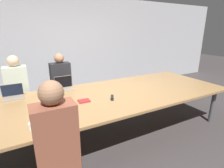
# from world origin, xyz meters

# --- Properties ---
(ground_plane) EXTENTS (24.00, 24.00, 0.00)m
(ground_plane) POSITION_xyz_m (0.00, 0.00, 0.00)
(ground_plane) COLOR #383333
(curtain_wall) EXTENTS (12.00, 0.06, 2.80)m
(curtain_wall) POSITION_xyz_m (0.00, 2.53, 1.40)
(curtain_wall) COLOR #ADADB2
(curtain_wall) RESTS_ON ground_plane
(conference_table) EXTENTS (4.55, 1.66, 0.77)m
(conference_table) POSITION_xyz_m (0.00, 0.00, 0.73)
(conference_table) COLOR #9E7547
(conference_table) RESTS_ON ground_plane
(laptop_far_left) EXTENTS (0.32, 0.25, 0.25)m
(laptop_far_left) POSITION_xyz_m (-1.47, 0.61, 0.84)
(laptop_far_left) COLOR gray
(laptop_far_left) RESTS_ON conference_table
(person_far_left) EXTENTS (0.40, 0.24, 1.43)m
(person_far_left) POSITION_xyz_m (-1.40, 1.06, 0.69)
(person_far_left) COLOR #2D2D38
(person_far_left) RESTS_ON ground_plane
(laptop_far_midleft) EXTENTS (0.32, 0.26, 0.26)m
(laptop_far_midleft) POSITION_xyz_m (-0.61, 0.66, 0.85)
(laptop_far_midleft) COLOR gray
(laptop_far_midleft) RESTS_ON conference_table
(person_far_midleft) EXTENTS (0.40, 0.24, 1.42)m
(person_far_midleft) POSITION_xyz_m (-0.58, 1.04, 0.69)
(person_far_midleft) COLOR #2D2D38
(person_far_midleft) RESTS_ON ground_plane
(cup_far_midleft) EXTENTS (0.08, 0.08, 0.08)m
(cup_far_midleft) POSITION_xyz_m (-0.84, 0.64, 0.81)
(cup_far_midleft) COLOR brown
(cup_far_midleft) RESTS_ON conference_table
(laptop_near_left) EXTENTS (0.34, 0.23, 0.23)m
(laptop_near_left) POSITION_xyz_m (-1.01, -0.60, 0.84)
(laptop_near_left) COLOR #B7B7BC
(laptop_near_left) RESTS_ON conference_table
(person_near_left) EXTENTS (0.40, 0.24, 1.45)m
(person_near_left) POSITION_xyz_m (-1.10, -1.05, 0.71)
(person_near_left) COLOR #2D2D38
(person_near_left) RESTS_ON ground_plane
(cup_near_left) EXTENTS (0.09, 0.09, 0.08)m
(cup_near_left) POSITION_xyz_m (-1.27, -0.59, 0.81)
(cup_near_left) COLOR white
(cup_near_left) RESTS_ON conference_table
(stapler) EXTENTS (0.11, 0.15, 0.05)m
(stapler) POSITION_xyz_m (-0.03, -0.22, 0.80)
(stapler) COLOR black
(stapler) RESTS_ON conference_table
(notebook) EXTENTS (0.19, 0.16, 0.02)m
(notebook) POSITION_xyz_m (-0.48, -0.09, 0.78)
(notebook) COLOR maroon
(notebook) RESTS_ON conference_table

